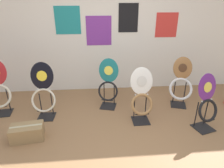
{
  "coord_description": "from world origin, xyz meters",
  "views": [
    {
      "loc": [
        -0.28,
        -1.94,
        1.93
      ],
      "look_at": [
        -0.01,
        1.17,
        0.55
      ],
      "focal_mm": 32.0,
      "sensor_mm": 36.0,
      "label": 1
    }
  ],
  "objects_px": {
    "toilet_seat_display_purple_note": "(207,105)",
    "toilet_seat_display_white_plain": "(142,97)",
    "storage_box": "(27,132)",
    "toilet_seat_display_woodgrain": "(181,84)",
    "toilet_seat_display_jazz_black": "(43,94)",
    "toilet_seat_display_teal_sax": "(108,86)"
  },
  "relations": [
    {
      "from": "toilet_seat_display_jazz_black",
      "to": "storage_box",
      "type": "xyz_separation_m",
      "value": [
        -0.14,
        -0.58,
        -0.33
      ]
    },
    {
      "from": "toilet_seat_display_jazz_black",
      "to": "toilet_seat_display_teal_sax",
      "type": "distance_m",
      "value": 1.13
    },
    {
      "from": "toilet_seat_display_purple_note",
      "to": "toilet_seat_display_white_plain",
      "type": "xyz_separation_m",
      "value": [
        -0.94,
        0.3,
        0.02
      ]
    },
    {
      "from": "toilet_seat_display_purple_note",
      "to": "toilet_seat_display_woodgrain",
      "type": "xyz_separation_m",
      "value": [
        -0.09,
        0.76,
        0.01
      ]
    },
    {
      "from": "storage_box",
      "to": "toilet_seat_display_jazz_black",
      "type": "bearing_deg",
      "value": 76.18
    },
    {
      "from": "toilet_seat_display_white_plain",
      "to": "toilet_seat_display_jazz_black",
      "type": "bearing_deg",
      "value": 171.4
    },
    {
      "from": "toilet_seat_display_purple_note",
      "to": "toilet_seat_display_teal_sax",
      "type": "bearing_deg",
      "value": 150.81
    },
    {
      "from": "toilet_seat_display_woodgrain",
      "to": "toilet_seat_display_teal_sax",
      "type": "height_order",
      "value": "toilet_seat_display_teal_sax"
    },
    {
      "from": "toilet_seat_display_woodgrain",
      "to": "storage_box",
      "type": "bearing_deg",
      "value": -162.71
    },
    {
      "from": "toilet_seat_display_woodgrain",
      "to": "toilet_seat_display_teal_sax",
      "type": "relative_size",
      "value": 0.98
    },
    {
      "from": "toilet_seat_display_woodgrain",
      "to": "storage_box",
      "type": "distance_m",
      "value": 2.74
    },
    {
      "from": "toilet_seat_display_woodgrain",
      "to": "toilet_seat_display_jazz_black",
      "type": "bearing_deg",
      "value": -174.76
    },
    {
      "from": "toilet_seat_display_jazz_black",
      "to": "toilet_seat_display_teal_sax",
      "type": "height_order",
      "value": "toilet_seat_display_jazz_black"
    },
    {
      "from": "toilet_seat_display_purple_note",
      "to": "toilet_seat_display_white_plain",
      "type": "relative_size",
      "value": 0.99
    },
    {
      "from": "toilet_seat_display_teal_sax",
      "to": "toilet_seat_display_purple_note",
      "type": "bearing_deg",
      "value": -29.19
    },
    {
      "from": "toilet_seat_display_purple_note",
      "to": "toilet_seat_display_woodgrain",
      "type": "relative_size",
      "value": 0.98
    },
    {
      "from": "toilet_seat_display_jazz_black",
      "to": "toilet_seat_display_woodgrain",
      "type": "relative_size",
      "value": 1.06
    },
    {
      "from": "toilet_seat_display_white_plain",
      "to": "storage_box",
      "type": "height_order",
      "value": "toilet_seat_display_white_plain"
    },
    {
      "from": "toilet_seat_display_purple_note",
      "to": "toilet_seat_display_woodgrain",
      "type": "height_order",
      "value": "toilet_seat_display_woodgrain"
    },
    {
      "from": "toilet_seat_display_jazz_black",
      "to": "toilet_seat_display_purple_note",
      "type": "xyz_separation_m",
      "value": [
        2.55,
        -0.54,
        -0.02
      ]
    },
    {
      "from": "toilet_seat_display_woodgrain",
      "to": "toilet_seat_display_white_plain",
      "type": "distance_m",
      "value": 0.97
    },
    {
      "from": "toilet_seat_display_woodgrain",
      "to": "storage_box",
      "type": "xyz_separation_m",
      "value": [
        -2.6,
        -0.81,
        -0.32
      ]
    }
  ]
}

